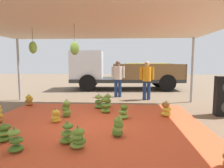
{
  "coord_description": "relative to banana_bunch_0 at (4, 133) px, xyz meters",
  "views": [
    {
      "loc": [
        0.88,
        -5.19,
        1.71
      ],
      "look_at": [
        0.49,
        1.46,
        0.97
      ],
      "focal_mm": 31.33,
      "sensor_mm": 36.0,
      "label": 1
    }
  ],
  "objects": [
    {
      "name": "banana_bunch_3",
      "position": [
        2.58,
        1.88,
        0.02
      ],
      "size": [
        0.4,
        0.4,
        0.48
      ],
      "color": "#75A83D",
      "rests_on": "tarp_orange"
    },
    {
      "name": "tarp_orange",
      "position": [
        1.69,
        1.26,
        -0.18
      ],
      "size": [
        6.17,
        5.23,
        0.01
      ],
      "primitive_type": "cube",
      "color": "#D1512D",
      "rests_on": "ground"
    },
    {
      "name": "banana_bunch_0",
      "position": [
        0.0,
        0.0,
        0.0
      ],
      "size": [
        0.4,
        0.4,
        0.43
      ],
      "color": "#477523",
      "rests_on": "tarp_orange"
    },
    {
      "name": "banana_bunch_1",
      "position": [
        0.53,
        -0.47,
        0.03
      ],
      "size": [
        0.36,
        0.36,
        0.5
      ],
      "color": "#477523",
      "rests_on": "tarp_orange"
    },
    {
      "name": "banana_bunch_13",
      "position": [
        2.45,
        0.43,
        0.03
      ],
      "size": [
        0.35,
        0.36,
        0.47
      ],
      "color": "#477523",
      "rests_on": "tarp_orange"
    },
    {
      "name": "banana_bunch_2",
      "position": [
        0.81,
        1.92,
        0.07
      ],
      "size": [
        0.34,
        0.34,
        0.56
      ],
      "color": "#518428",
      "rests_on": "tarp_orange"
    },
    {
      "name": "banana_bunch_12",
      "position": [
        1.97,
        2.5,
        0.07
      ],
      "size": [
        0.46,
        0.46,
        0.57
      ],
      "color": "#60932D",
      "rests_on": "tarp_orange"
    },
    {
      "name": "banana_bunch_10",
      "position": [
        1.98,
        3.31,
        0.06
      ],
      "size": [
        0.37,
        0.37,
        0.54
      ],
      "color": "#75A83D",
      "rests_on": "tarp_orange"
    },
    {
      "name": "banana_bunch_9",
      "position": [
        1.39,
        -0.03,
        0.03
      ],
      "size": [
        0.38,
        0.38,
        0.5
      ],
      "color": "#60932D",
      "rests_on": "tarp_orange"
    },
    {
      "name": "banana_bunch_11",
      "position": [
        -1.13,
        3.44,
        0.02
      ],
      "size": [
        0.41,
        0.41,
        0.46
      ],
      "color": "#996628",
      "rests_on": "tarp_orange"
    },
    {
      "name": "banana_bunch_7",
      "position": [
        3.92,
        2.17,
        0.04
      ],
      "size": [
        0.43,
        0.4,
        0.5
      ],
      "color": "gold",
      "rests_on": "tarp_orange"
    },
    {
      "name": "tent_canopy",
      "position": [
        1.68,
        1.18,
        2.54
      ],
      "size": [
        8.0,
        7.0,
        2.8
      ],
      "color": "#9EA0A5",
      "rests_on": "ground"
    },
    {
      "name": "worker_0",
      "position": [
        3.64,
        5.0,
        0.84
      ],
      "size": [
        0.64,
        0.39,
        1.76
      ],
      "color": "navy",
      "rests_on": "ground"
    },
    {
      "name": "banana_bunch_4",
      "position": [
        0.67,
        1.36,
        0.0
      ],
      "size": [
        0.34,
        0.34,
        0.42
      ],
      "color": "gold",
      "rests_on": "tarp_orange"
    },
    {
      "name": "cargo_truck_main",
      "position": [
        2.37,
        8.59,
        0.99
      ],
      "size": [
        7.03,
        2.84,
        2.4
      ],
      "color": "#2D2D2D",
      "rests_on": "ground"
    },
    {
      "name": "banana_bunch_8",
      "position": [
        1.69,
        -0.26,
        0.02
      ],
      "size": [
        0.36,
        0.36,
        0.47
      ],
      "color": "#75A83D",
      "rests_on": "tarp_orange"
    },
    {
      "name": "banana_bunch_14",
      "position": [
        1.66,
        3.16,
        0.05
      ],
      "size": [
        0.41,
        0.41,
        0.54
      ],
      "color": "#518428",
      "rests_on": "tarp_orange"
    },
    {
      "name": "worker_1",
      "position": [
        2.3,
        5.67,
        0.86
      ],
      "size": [
        0.65,
        0.4,
        1.78
      ],
      "color": "navy",
      "rests_on": "ground"
    },
    {
      "name": "ground_plane",
      "position": [
        1.69,
        4.26,
        -0.18
      ],
      "size": [
        40.0,
        40.0,
        0.0
      ],
      "primitive_type": "plane",
      "color": "brown"
    }
  ]
}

